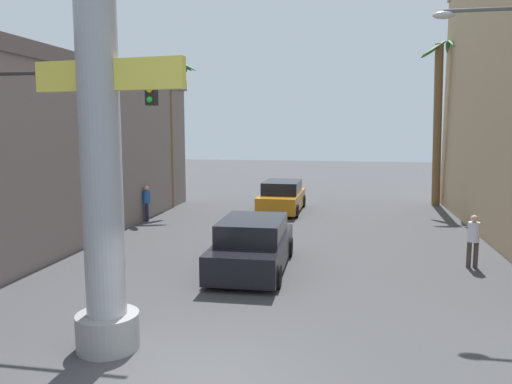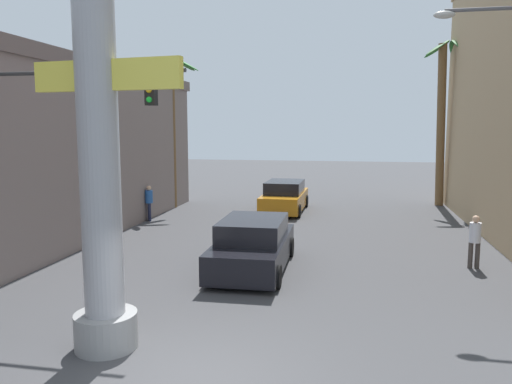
{
  "view_description": "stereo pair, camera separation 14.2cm",
  "coord_description": "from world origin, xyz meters",
  "px_view_note": "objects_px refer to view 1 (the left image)",
  "views": [
    {
      "loc": [
        2.4,
        -7.52,
        4.31
      ],
      "look_at": [
        0.0,
        5.57,
        2.56
      ],
      "focal_mm": 35.0,
      "sensor_mm": 36.0,
      "label": 1
    },
    {
      "loc": [
        2.54,
        -7.5,
        4.31
      ],
      "look_at": [
        0.0,
        5.57,
        2.56
      ],
      "focal_mm": 35.0,
      "sensor_mm": 36.0,
      "label": 2
    }
  ],
  "objects_px": {
    "palm_tree_far_right": "(439,113)",
    "palm_tree_far_left": "(169,108)",
    "neon_sign_pole": "(99,93)",
    "car_far": "(282,197)",
    "traffic_light_mast": "(36,135)",
    "pedestrian_mid_right": "(473,237)",
    "car_lead": "(253,245)",
    "pedestrian_far_left": "(147,201)"
  },
  "relations": [
    {
      "from": "palm_tree_far_right",
      "to": "palm_tree_far_left",
      "type": "bearing_deg",
      "value": -167.29
    },
    {
      "from": "neon_sign_pole",
      "to": "car_far",
      "type": "height_order",
      "value": "neon_sign_pole"
    },
    {
      "from": "traffic_light_mast",
      "to": "palm_tree_far_right",
      "type": "height_order",
      "value": "palm_tree_far_right"
    },
    {
      "from": "car_far",
      "to": "palm_tree_far_right",
      "type": "bearing_deg",
      "value": 22.39
    },
    {
      "from": "car_far",
      "to": "pedestrian_mid_right",
      "type": "distance_m",
      "value": 11.61
    },
    {
      "from": "neon_sign_pole",
      "to": "car_far",
      "type": "distance_m",
      "value": 17.02
    },
    {
      "from": "pedestrian_mid_right",
      "to": "palm_tree_far_left",
      "type": "bearing_deg",
      "value": 144.47
    },
    {
      "from": "neon_sign_pole",
      "to": "palm_tree_far_left",
      "type": "relative_size",
      "value": 1.32
    },
    {
      "from": "pedestrian_mid_right",
      "to": "palm_tree_far_right",
      "type": "bearing_deg",
      "value": 85.66
    },
    {
      "from": "traffic_light_mast",
      "to": "palm_tree_far_left",
      "type": "bearing_deg",
      "value": 96.65
    },
    {
      "from": "palm_tree_far_right",
      "to": "pedestrian_mid_right",
      "type": "height_order",
      "value": "palm_tree_far_right"
    },
    {
      "from": "traffic_light_mast",
      "to": "palm_tree_far_left",
      "type": "height_order",
      "value": "palm_tree_far_left"
    },
    {
      "from": "neon_sign_pole",
      "to": "palm_tree_far_right",
      "type": "height_order",
      "value": "neon_sign_pole"
    },
    {
      "from": "car_lead",
      "to": "pedestrian_mid_right",
      "type": "relative_size",
      "value": 2.97
    },
    {
      "from": "car_lead",
      "to": "pedestrian_far_left",
      "type": "xyz_separation_m",
      "value": [
        -6.24,
        6.82,
        0.21
      ]
    },
    {
      "from": "neon_sign_pole",
      "to": "traffic_light_mast",
      "type": "xyz_separation_m",
      "value": [
        -3.09,
        2.63,
        -0.82
      ]
    },
    {
      "from": "car_far",
      "to": "neon_sign_pole",
      "type": "bearing_deg",
      "value": -94.46
    },
    {
      "from": "neon_sign_pole",
      "to": "palm_tree_far_right",
      "type": "bearing_deg",
      "value": 64.76
    },
    {
      "from": "traffic_light_mast",
      "to": "car_lead",
      "type": "bearing_deg",
      "value": 33.84
    },
    {
      "from": "neon_sign_pole",
      "to": "pedestrian_mid_right",
      "type": "relative_size",
      "value": 6.39
    },
    {
      "from": "palm_tree_far_left",
      "to": "pedestrian_far_left",
      "type": "bearing_deg",
      "value": -86.56
    },
    {
      "from": "car_far",
      "to": "pedestrian_far_left",
      "type": "height_order",
      "value": "pedestrian_far_left"
    },
    {
      "from": "traffic_light_mast",
      "to": "car_far",
      "type": "distance_m",
      "value": 14.88
    },
    {
      "from": "palm_tree_far_right",
      "to": "pedestrian_mid_right",
      "type": "relative_size",
      "value": 5.4
    },
    {
      "from": "pedestrian_mid_right",
      "to": "pedestrian_far_left",
      "type": "bearing_deg",
      "value": 157.04
    },
    {
      "from": "car_far",
      "to": "pedestrian_far_left",
      "type": "distance_m",
      "value": 6.88
    },
    {
      "from": "car_far",
      "to": "pedestrian_mid_right",
      "type": "relative_size",
      "value": 2.92
    },
    {
      "from": "traffic_light_mast",
      "to": "car_lead",
      "type": "xyz_separation_m",
      "value": [
        4.84,
        3.25,
        -3.35
      ]
    },
    {
      "from": "traffic_light_mast",
      "to": "pedestrian_mid_right",
      "type": "bearing_deg",
      "value": 21.97
    },
    {
      "from": "car_lead",
      "to": "car_far",
      "type": "bearing_deg",
      "value": 92.55
    },
    {
      "from": "palm_tree_far_left",
      "to": "pedestrian_mid_right",
      "type": "height_order",
      "value": "palm_tree_far_left"
    },
    {
      "from": "palm_tree_far_right",
      "to": "traffic_light_mast",
      "type": "bearing_deg",
      "value": -125.91
    },
    {
      "from": "traffic_light_mast",
      "to": "palm_tree_far_right",
      "type": "bearing_deg",
      "value": 54.09
    },
    {
      "from": "traffic_light_mast",
      "to": "palm_tree_far_right",
      "type": "relative_size",
      "value": 0.66
    },
    {
      "from": "palm_tree_far_left",
      "to": "pedestrian_far_left",
      "type": "distance_m",
      "value": 5.84
    },
    {
      "from": "neon_sign_pole",
      "to": "car_lead",
      "type": "height_order",
      "value": "neon_sign_pole"
    },
    {
      "from": "neon_sign_pole",
      "to": "palm_tree_far_right",
      "type": "xyz_separation_m",
      "value": [
        9.31,
        19.75,
        0.12
      ]
    },
    {
      "from": "traffic_light_mast",
      "to": "car_lead",
      "type": "height_order",
      "value": "traffic_light_mast"
    },
    {
      "from": "palm_tree_far_right",
      "to": "pedestrian_far_left",
      "type": "bearing_deg",
      "value": -152.9
    },
    {
      "from": "car_far",
      "to": "pedestrian_mid_right",
      "type": "xyz_separation_m",
      "value": [
        7.08,
        -9.2,
        0.22
      ]
    },
    {
      "from": "neon_sign_pole",
      "to": "palm_tree_far_left",
      "type": "height_order",
      "value": "neon_sign_pole"
    },
    {
      "from": "traffic_light_mast",
      "to": "palm_tree_far_right",
      "type": "distance_m",
      "value": 21.17
    }
  ]
}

